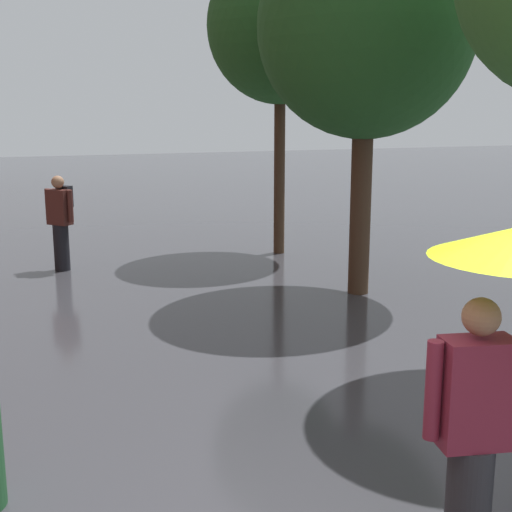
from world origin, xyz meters
The scene contains 3 objects.
street_tree_1 centered at (3.04, 5.80, 3.78)m, with size 3.04×3.04×5.34m.
street_tree_2 centered at (3.11, 8.93, 4.14)m, with size 2.64×2.64×5.54m.
pedestrian_walking_midground centered at (-0.89, 8.96, 0.86)m, with size 0.46×0.47×1.61m.
Camera 1 is at (-2.05, -2.89, 2.67)m, focal length 48.24 mm.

